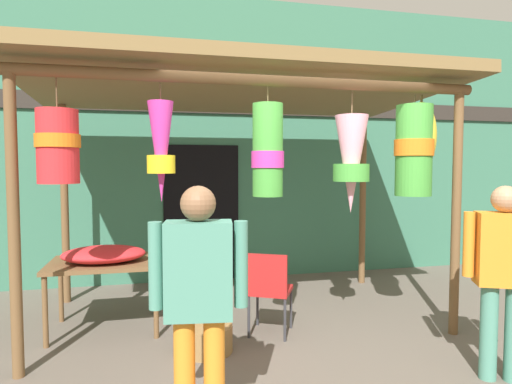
{
  "coord_description": "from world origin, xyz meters",
  "views": [
    {
      "loc": [
        -1.3,
        -3.77,
        1.69
      ],
      "look_at": [
        -0.16,
        1.13,
        1.39
      ],
      "focal_mm": 30.55,
      "sensor_mm": 36.0,
      "label": 1
    }
  ],
  "objects_px": {
    "flower_heap_on_table": "(105,254)",
    "wicker_basket_by_table": "(206,338)",
    "display_table": "(106,268)",
    "customer_foreground": "(503,267)",
    "folding_chair": "(269,286)",
    "shopper_by_bananas": "(199,293)"
  },
  "relations": [
    {
      "from": "display_table",
      "to": "customer_foreground",
      "type": "height_order",
      "value": "customer_foreground"
    },
    {
      "from": "flower_heap_on_table",
      "to": "wicker_basket_by_table",
      "type": "xyz_separation_m",
      "value": [
        0.94,
        -0.71,
        -0.68
      ]
    },
    {
      "from": "flower_heap_on_table",
      "to": "folding_chair",
      "type": "relative_size",
      "value": 0.98
    },
    {
      "from": "display_table",
      "to": "customer_foreground",
      "type": "distance_m",
      "value": 3.65
    },
    {
      "from": "display_table",
      "to": "wicker_basket_by_table",
      "type": "relative_size",
      "value": 2.32
    },
    {
      "from": "folding_chair",
      "to": "shopper_by_bananas",
      "type": "height_order",
      "value": "shopper_by_bananas"
    },
    {
      "from": "display_table",
      "to": "shopper_by_bananas",
      "type": "distance_m",
      "value": 2.22
    },
    {
      "from": "flower_heap_on_table",
      "to": "wicker_basket_by_table",
      "type": "height_order",
      "value": "flower_heap_on_table"
    },
    {
      "from": "display_table",
      "to": "folding_chair",
      "type": "bearing_deg",
      "value": -18.96
    },
    {
      "from": "display_table",
      "to": "wicker_basket_by_table",
      "type": "bearing_deg",
      "value": -39.33
    },
    {
      "from": "display_table",
      "to": "flower_heap_on_table",
      "type": "distance_m",
      "value": 0.17
    },
    {
      "from": "folding_chair",
      "to": "customer_foreground",
      "type": "relative_size",
      "value": 0.55
    },
    {
      "from": "folding_chair",
      "to": "shopper_by_bananas",
      "type": "distance_m",
      "value": 1.78
    },
    {
      "from": "customer_foreground",
      "to": "shopper_by_bananas",
      "type": "relative_size",
      "value": 0.98
    },
    {
      "from": "folding_chair",
      "to": "flower_heap_on_table",
      "type": "bearing_deg",
      "value": 163.13
    },
    {
      "from": "wicker_basket_by_table",
      "to": "customer_foreground",
      "type": "relative_size",
      "value": 0.31
    },
    {
      "from": "display_table",
      "to": "wicker_basket_by_table",
      "type": "height_order",
      "value": "display_table"
    },
    {
      "from": "display_table",
      "to": "flower_heap_on_table",
      "type": "height_order",
      "value": "flower_heap_on_table"
    },
    {
      "from": "folding_chair",
      "to": "wicker_basket_by_table",
      "type": "height_order",
      "value": "folding_chair"
    },
    {
      "from": "display_table",
      "to": "wicker_basket_by_table",
      "type": "distance_m",
      "value": 1.33
    },
    {
      "from": "flower_heap_on_table",
      "to": "folding_chair",
      "type": "bearing_deg",
      "value": -16.87
    },
    {
      "from": "customer_foreground",
      "to": "shopper_by_bananas",
      "type": "distance_m",
      "value": 2.4
    }
  ]
}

